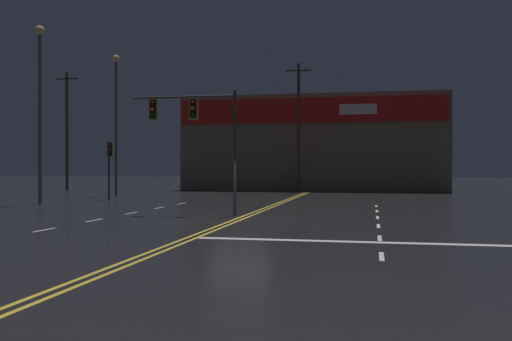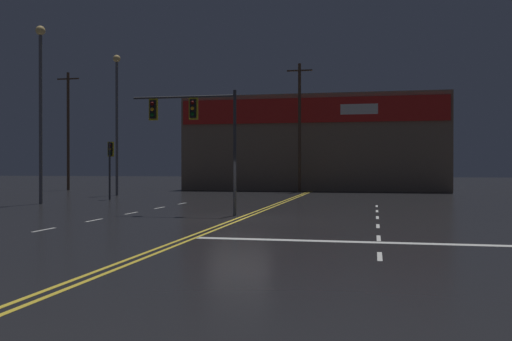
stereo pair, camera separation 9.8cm
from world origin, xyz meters
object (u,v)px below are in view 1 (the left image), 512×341
Objects in this scene: traffic_signal_median at (193,120)px; streetlight_far_median at (116,107)px; streetlight_far_right at (40,92)px; traffic_signal_corner_northwest at (110,157)px.

streetlight_far_median is at bearing 125.39° from traffic_signal_median.
traffic_signal_median is 12.68m from streetlight_far_right.
traffic_signal_corner_northwest is at bearing 66.94° from streetlight_far_right.
traffic_signal_corner_northwest is (-9.11, 10.39, -1.45)m from traffic_signal_median.
traffic_signal_corner_northwest is at bearing -68.74° from streetlight_far_median.
traffic_signal_median is at bearing -48.77° from traffic_signal_corner_northwest.
streetlight_far_median reaches higher than streetlight_far_right.
streetlight_far_median is (-2.09, 5.37, 3.89)m from traffic_signal_corner_northwest.
streetlight_far_right is 0.98× the size of streetlight_far_median.
traffic_signal_median is 13.89m from traffic_signal_corner_northwest.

